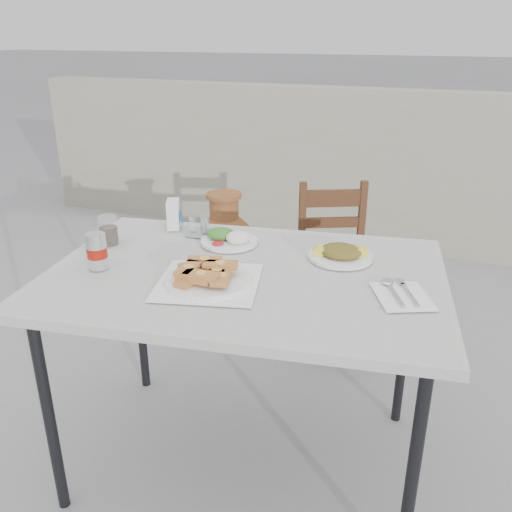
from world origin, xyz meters
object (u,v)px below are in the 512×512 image
at_px(pide_plate, 208,274).
at_px(salad_chopped_plate, 341,253).
at_px(cola_glass, 109,231).
at_px(salad_rice_plate, 229,238).
at_px(terracotta_urn, 225,254).
at_px(soda_can, 97,251).
at_px(chair, 335,263).
at_px(cafe_table, 245,286).
at_px(napkin_holder, 173,214).
at_px(condiment_caddy, 201,228).

distance_m(pide_plate, salad_chopped_plate, 0.51).
xyz_separation_m(pide_plate, cola_glass, (-0.52, 0.18, 0.02)).
bearing_deg(salad_rice_plate, terracotta_urn, 116.34).
distance_m(soda_can, chair, 1.41).
relative_size(cafe_table, cola_glass, 13.65).
height_order(chair, terracotta_urn, chair).
relative_size(pide_plate, napkin_holder, 3.44).
relative_size(pide_plate, chair, 0.47).
xyz_separation_m(salad_chopped_plate, chair, (-0.21, 0.82, -0.40)).
xyz_separation_m(condiment_caddy, chair, (0.37, 0.79, -0.41)).
relative_size(cola_glass, napkin_holder, 0.94).
xyz_separation_m(cola_glass, chair, (0.66, 1.00, -0.43)).
bearing_deg(salad_chopped_plate, condiment_caddy, 177.10).
distance_m(chair, terracotta_urn, 0.74).
bearing_deg(salad_rice_plate, napkin_holder, 165.03).
distance_m(salad_chopped_plate, cola_glass, 0.89).
bearing_deg(soda_can, condiment_caddy, 67.09).
bearing_deg(chair, pide_plate, -122.94).
relative_size(condiment_caddy, chair, 0.14).
relative_size(salad_chopped_plate, condiment_caddy, 1.98).
bearing_deg(chair, condiment_caddy, -141.37).
xyz_separation_m(salad_rice_plate, terracotta_urn, (-0.49, 0.98, -0.52)).
xyz_separation_m(cafe_table, condiment_caddy, (-0.30, 0.26, 0.09)).
bearing_deg(soda_can, chair, 65.44).
distance_m(soda_can, napkin_holder, 0.47).
distance_m(salad_chopped_plate, terracotta_urn, 1.44).
relative_size(cafe_table, salad_rice_plate, 6.70).
bearing_deg(salad_rice_plate, cola_glass, -157.79).
height_order(salad_rice_plate, cola_glass, cola_glass).
relative_size(cafe_table, terracotta_urn, 2.09).
bearing_deg(cola_glass, salad_rice_plate, 22.21).
height_order(salad_chopped_plate, cola_glass, cola_glass).
relative_size(condiment_caddy, terracotta_urn, 0.17).
height_order(cola_glass, chair, cola_glass).
relative_size(soda_can, cola_glass, 1.15).
xyz_separation_m(cafe_table, soda_can, (-0.48, -0.17, 0.12)).
relative_size(cafe_table, napkin_holder, 12.79).
height_order(pide_plate, terracotta_urn, pide_plate).
bearing_deg(pide_plate, cafe_table, 60.76).
height_order(soda_can, chair, soda_can).
height_order(salad_chopped_plate, condiment_caddy, condiment_caddy).
xyz_separation_m(pide_plate, salad_chopped_plate, (0.35, 0.36, -0.01)).
distance_m(soda_can, terracotta_urn, 1.49).
height_order(cafe_table, cola_glass, cola_glass).
xyz_separation_m(salad_rice_plate, chair, (0.23, 0.83, -0.40)).
height_order(salad_rice_plate, chair, salad_rice_plate).
relative_size(napkin_holder, terracotta_urn, 0.16).
distance_m(pide_plate, napkin_holder, 0.57).
bearing_deg(chair, salad_rice_plate, -131.71).
bearing_deg(condiment_caddy, terracotta_urn, 110.20).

